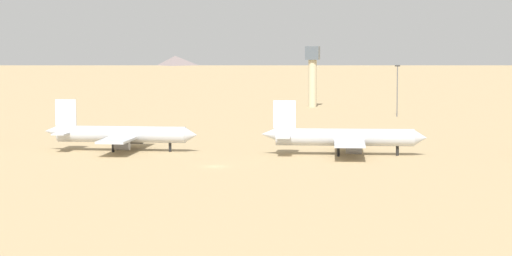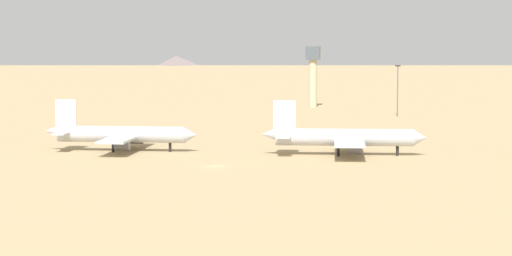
# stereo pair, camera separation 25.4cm
# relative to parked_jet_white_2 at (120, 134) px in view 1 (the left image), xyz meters

# --- Properties ---
(ground) EXTENTS (4000.00, 4000.00, 0.00)m
(ground) POSITION_rel_parked_jet_white_2_xyz_m (29.26, -25.17, -4.04)
(ground) COLOR tan
(ridge_west) EXTENTS (283.43, 273.54, 84.72)m
(ridge_west) POSITION_rel_parked_jet_white_2_xyz_m (-192.62, 888.56, 38.32)
(ridge_west) COLOR slate
(ridge_west) RESTS_ON ground
(ridge_center) EXTENTS (292.37, 267.32, 61.73)m
(ridge_center) POSITION_rel_parked_jet_white_2_xyz_m (8.43, 1030.86, 26.83)
(ridge_center) COLOR gray
(ridge_center) RESTS_ON ground
(parked_jet_white_2) EXTENTS (37.31, 31.44, 12.32)m
(parked_jet_white_2) POSITION_rel_parked_jet_white_2_xyz_m (0.00, 0.00, 0.00)
(parked_jet_white_2) COLOR silver
(parked_jet_white_2) RESTS_ON ground
(parked_jet_white_3) EXTENTS (38.27, 32.41, 12.64)m
(parked_jet_white_3) POSITION_rel_parked_jet_white_2_xyz_m (53.34, 1.34, 0.10)
(parked_jet_white_3) COLOR silver
(parked_jet_white_3) RESTS_ON ground
(control_tower) EXTENTS (5.20, 5.20, 23.50)m
(control_tower) POSITION_rel_parked_jet_white_2_xyz_m (23.52, 166.23, 10.14)
(control_tower) COLOR #C6B793
(control_tower) RESTS_ON ground
(light_pole_west) EXTENTS (1.80, 0.50, 17.62)m
(light_pole_west) POSITION_rel_parked_jet_white_2_xyz_m (58.60, 122.90, 6.01)
(light_pole_west) COLOR #59595E
(light_pole_west) RESTS_ON ground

